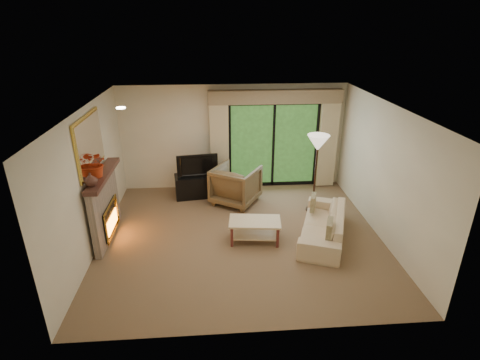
{
  "coord_description": "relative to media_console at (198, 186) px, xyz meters",
  "views": [
    {
      "loc": [
        -0.51,
        -6.41,
        4.01
      ],
      "look_at": [
        0.0,
        0.3,
        1.1
      ],
      "focal_mm": 28.0,
      "sensor_mm": 36.0,
      "label": 1
    }
  ],
  "objects": [
    {
      "name": "wall_front",
      "position": [
        0.9,
        -4.45,
        1.03
      ],
      "size": [
        5.0,
        0.0,
        5.0
      ],
      "primitive_type": "plane",
      "rotation": [
        -1.57,
        0.0,
        0.0
      ],
      "color": "beige",
      "rests_on": "ground"
    },
    {
      "name": "wall_left",
      "position": [
        -1.85,
        -1.95,
        1.03
      ],
      "size": [
        0.0,
        5.0,
        5.0
      ],
      "primitive_type": "plane",
      "rotation": [
        1.57,
        0.0,
        1.57
      ],
      "color": "beige",
      "rests_on": "ground"
    },
    {
      "name": "pillow_far",
      "position": [
        2.44,
        -1.52,
        0.21
      ],
      "size": [
        0.2,
        0.35,
        0.34
      ],
      "primitive_type": "cube",
      "rotation": [
        0.0,
        0.0,
        -0.36
      ],
      "color": "brown",
      "rests_on": "sofa"
    },
    {
      "name": "media_console",
      "position": [
        0.0,
        0.0,
        0.0
      ],
      "size": [
        1.15,
        0.63,
        0.54
      ],
      "primitive_type": "cube",
      "rotation": [
        0.0,
        0.0,
        0.14
      ],
      "color": "black",
      "rests_on": "floor"
    },
    {
      "name": "armchair",
      "position": [
        0.9,
        -0.42,
        0.17
      ],
      "size": [
        1.32,
        1.33,
        0.89
      ],
      "primitive_type": "imported",
      "rotation": [
        0.0,
        0.0,
        2.6
      ],
      "color": "brown",
      "rests_on": "floor"
    },
    {
      "name": "ceiling",
      "position": [
        0.9,
        -1.95,
        2.33
      ],
      "size": [
        5.5,
        5.5,
        0.0
      ],
      "primitive_type": "plane",
      "rotation": [
        3.14,
        0.0,
        0.0
      ],
      "color": "white",
      "rests_on": "ground"
    },
    {
      "name": "coffee_table",
      "position": [
        1.15,
        -2.12,
        -0.05
      ],
      "size": [
        1.04,
        0.65,
        0.44
      ],
      "primitive_type": null,
      "rotation": [
        0.0,
        0.0,
        -0.11
      ],
      "color": "beige",
      "rests_on": "floor"
    },
    {
      "name": "floor_lamp",
      "position": [
        2.61,
        -0.96,
        0.61
      ],
      "size": [
        0.55,
        0.55,
        1.77
      ],
      "primitive_type": null,
      "rotation": [
        0.0,
        0.0,
        -0.19
      ],
      "color": "beige",
      "rests_on": "floor"
    },
    {
      "name": "tv",
      "position": [
        0.0,
        -0.0,
        0.55
      ],
      "size": [
        0.97,
        0.26,
        0.56
      ],
      "primitive_type": "imported",
      "rotation": [
        0.0,
        0.0,
        0.14
      ],
      "color": "black",
      "rests_on": "media_console"
    },
    {
      "name": "floor",
      "position": [
        0.9,
        -1.95,
        -0.27
      ],
      "size": [
        5.5,
        5.5,
        0.0
      ],
      "primitive_type": "plane",
      "color": "brown",
      "rests_on": "ground"
    },
    {
      "name": "sliding_door",
      "position": [
        1.9,
        0.5,
        0.83
      ],
      "size": [
        2.26,
        0.1,
        2.16
      ],
      "primitive_type": null,
      "color": "black",
      "rests_on": "floor"
    },
    {
      "name": "vase",
      "position": [
        -1.71,
        -2.33,
        1.22
      ],
      "size": [
        0.26,
        0.26,
        0.24
      ],
      "primitive_type": "imported",
      "rotation": [
        0.0,
        0.0,
        0.17
      ],
      "color": "#4A2921",
      "rests_on": "fireplace"
    },
    {
      "name": "curtain_left",
      "position": [
        0.55,
        0.39,
        0.93
      ],
      "size": [
        0.45,
        0.18,
        2.35
      ],
      "primitive_type": "cube",
      "color": "#C9B489",
      "rests_on": "floor"
    },
    {
      "name": "curtain_right",
      "position": [
        3.25,
        0.39,
        0.93
      ],
      "size": [
        0.45,
        0.18,
        2.35
      ],
      "primitive_type": "cube",
      "color": "#C9B489",
      "rests_on": "floor"
    },
    {
      "name": "mirror",
      "position": [
        -1.81,
        -1.75,
        1.68
      ],
      "size": [
        0.07,
        1.45,
        1.02
      ],
      "primitive_type": null,
      "color": "gold",
      "rests_on": "wall_left"
    },
    {
      "name": "sofa",
      "position": [
        2.51,
        -2.09,
        0.02
      ],
      "size": [
        1.41,
        2.11,
        0.57
      ],
      "primitive_type": "imported",
      "rotation": [
        0.0,
        0.0,
        -1.93
      ],
      "color": "beige",
      "rests_on": "floor"
    },
    {
      "name": "branches",
      "position": [
        -1.71,
        -1.94,
        1.35
      ],
      "size": [
        0.56,
        0.52,
        0.51
      ],
      "primitive_type": "imported",
      "rotation": [
        0.0,
        0.0,
        -0.31
      ],
      "color": "red",
      "rests_on": "fireplace"
    },
    {
      "name": "cornice",
      "position": [
        1.9,
        0.41,
        2.05
      ],
      "size": [
        3.2,
        0.24,
        0.32
      ],
      "primitive_type": "cube",
      "color": "#927959",
      "rests_on": "wall_back"
    },
    {
      "name": "wall_right",
      "position": [
        3.65,
        -1.95,
        1.03
      ],
      "size": [
        0.0,
        5.0,
        5.0
      ],
      "primitive_type": "plane",
      "rotation": [
        1.57,
        0.0,
        -1.57
      ],
      "color": "beige",
      "rests_on": "ground"
    },
    {
      "name": "pillow_near",
      "position": [
        2.44,
        -2.66,
        0.22
      ],
      "size": [
        0.23,
        0.39,
        0.38
      ],
      "primitive_type": "cube",
      "rotation": [
        0.0,
        0.0,
        -0.36
      ],
      "color": "brown",
      "rests_on": "sofa"
    },
    {
      "name": "fireplace",
      "position": [
        -1.73,
        -1.75,
        0.41
      ],
      "size": [
        0.24,
        1.7,
        1.37
      ],
      "primitive_type": null,
      "color": "gray",
      "rests_on": "floor"
    },
    {
      "name": "wall_back",
      "position": [
        0.9,
        0.55,
        1.03
      ],
      "size": [
        5.0,
        0.0,
        5.0
      ],
      "primitive_type": "plane",
      "rotation": [
        1.57,
        0.0,
        0.0
      ],
      "color": "beige",
      "rests_on": "ground"
    }
  ]
}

